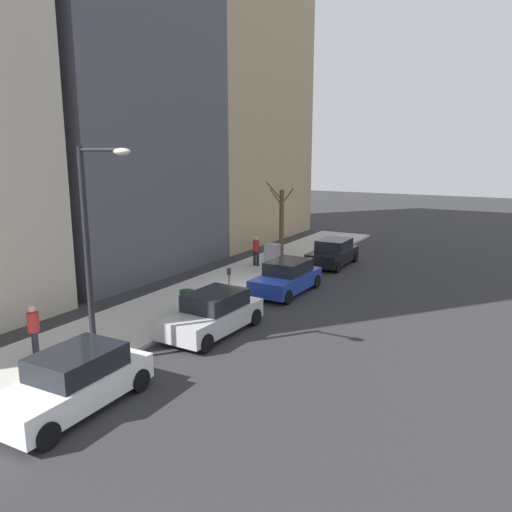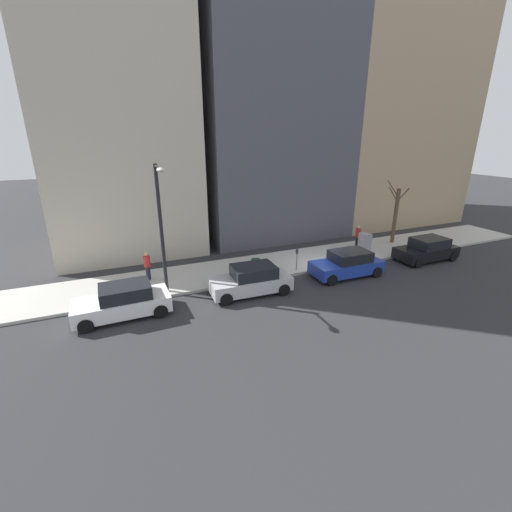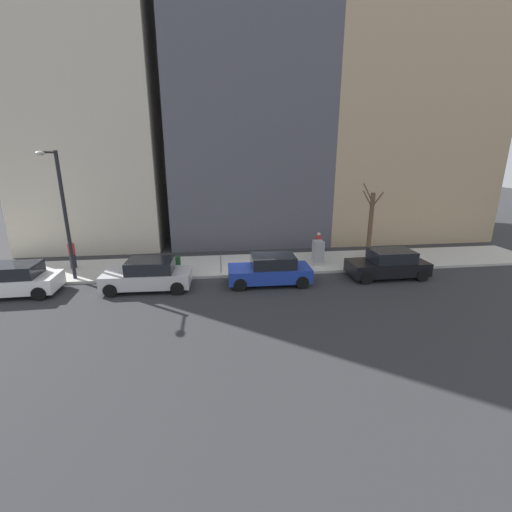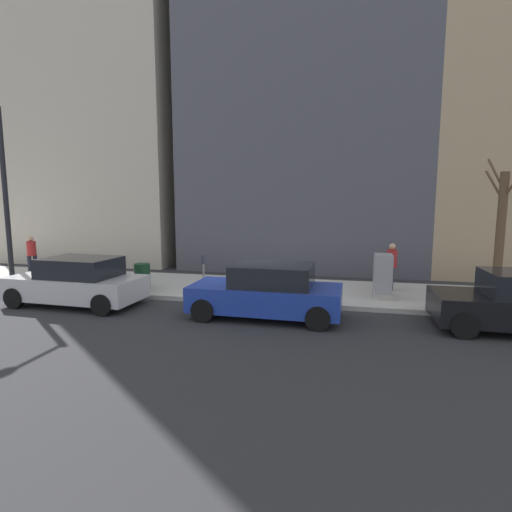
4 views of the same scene
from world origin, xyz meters
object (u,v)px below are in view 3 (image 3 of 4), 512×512
Objects in this scene: parked_car_black at (388,264)px; trash_bin at (176,264)px; parked_car_white at (12,280)px; pedestrian_near_meter at (318,244)px; parking_meter at (221,258)px; office_tower_right at (88,74)px; streetlamp at (62,206)px; bare_tree at (370,223)px; pedestrian_midblock at (72,253)px; parked_car_silver at (148,275)px; utility_box at (318,253)px; office_tower_left at (388,90)px; office_block_center at (244,62)px; parked_car_blue at (270,270)px.

parked_car_black is 11.67m from trash_bin.
parked_car_white is 16.50m from pedestrian_near_meter.
parking_meter is 17.03m from office_tower_right.
streetlamp is at bearing -59.30° from parked_car_white.
pedestrian_midblock is at bearing 90.77° from bare_tree.
pedestrian_midblock is at bearing 55.96° from parked_car_silver.
office_tower_right is (9.29, 6.19, 11.32)m from trash_bin.
trash_bin is (-0.40, 8.29, -0.25)m from utility_box.
utility_box is at bearing 111.40° from pedestrian_midblock.
utility_box is (2.39, -15.70, 0.11)m from parked_car_white.
parked_car_white is 2.97× the size of utility_box.
parked_car_white reaches higher than parking_meter.
office_tower_left is 23.28m from office_tower_right.
parking_meter is at bearing 102.85° from pedestrian_midblock.
office_tower_left is at bearing -39.40° from utility_box.
office_tower_right is at bearing -152.40° from pedestrian_midblock.
office_block_center is at bearing -84.97° from office_tower_right.
trash_bin is (1.92, 11.51, -0.14)m from parked_car_black.
parked_car_white is at bearing 134.79° from office_block_center.
utility_box is at bearing -121.55° from office_tower_right.
bare_tree is at bearing 151.89° from office_tower_left.
parked_car_white is 0.18× the size of office_tower_right.
parked_car_white is (0.08, 12.39, 0.00)m from parked_car_blue.
office_tower_right reaches higher than streetlamp.
utility_box is 1.59× the size of trash_bin.
parked_car_silver is at bearing 79.45° from pedestrian_midblock.
parked_car_white is 2.55× the size of pedestrian_midblock.
streetlamp reaches higher than parked_car_blue.
office_block_center reaches higher than parking_meter.
office_tower_right is at bearing 58.45° from utility_box.
parked_car_white is at bearing 90.87° from parked_car_blue.
utility_box is at bearing -161.21° from office_block_center.
pedestrian_near_meter is at bearing -156.54° from office_block_center.
trash_bin is 6.13m from pedestrian_midblock.
pedestrian_near_meter is (1.23, -0.39, 0.24)m from utility_box.
pedestrian_midblock is 13.36m from office_tower_right.
office_tower_right reaches higher than parked_car_silver.
streetlamp is 14.38m from pedestrian_near_meter.
parked_car_blue is at bearing -87.94° from parked_car_silver.
utility_box is at bearing -85.69° from streetlamp.
parked_car_silver is 0.66× the size of streetlamp.
parked_car_black is 2.54× the size of pedestrian_midblock.
parking_meter reaches higher than trash_bin.
office_tower_right reaches higher than pedestrian_midblock.
bare_tree is at bearing 116.49° from pedestrian_midblock.
pedestrian_midblock reaches higher than utility_box.
office_tower_right reaches higher than parked_car_white.
pedestrian_near_meter reaches higher than parked_car_silver.
streetlamp is (-0.17, 7.71, 3.04)m from parking_meter.
parked_car_silver is at bearing 91.07° from parked_car_blue.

